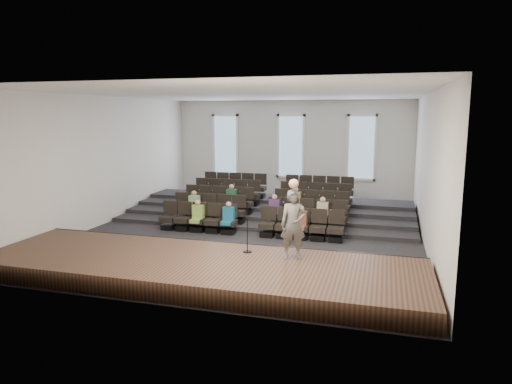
# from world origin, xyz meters

# --- Properties ---
(ground) EXTENTS (14.00, 14.00, 0.00)m
(ground) POSITION_xyz_m (0.00, 0.00, 0.00)
(ground) COLOR black
(ground) RESTS_ON ground
(ceiling) EXTENTS (12.00, 14.00, 0.02)m
(ceiling) POSITION_xyz_m (0.00, 0.00, 5.01)
(ceiling) COLOR white
(ceiling) RESTS_ON ground
(wall_back) EXTENTS (12.00, 0.04, 5.00)m
(wall_back) POSITION_xyz_m (0.00, 7.02, 2.50)
(wall_back) COLOR silver
(wall_back) RESTS_ON ground
(wall_front) EXTENTS (12.00, 0.04, 5.00)m
(wall_front) POSITION_xyz_m (0.00, -7.02, 2.50)
(wall_front) COLOR silver
(wall_front) RESTS_ON ground
(wall_left) EXTENTS (0.04, 14.00, 5.00)m
(wall_left) POSITION_xyz_m (-6.02, 0.00, 2.50)
(wall_left) COLOR silver
(wall_left) RESTS_ON ground
(wall_right) EXTENTS (0.04, 14.00, 5.00)m
(wall_right) POSITION_xyz_m (6.02, 0.00, 2.50)
(wall_right) COLOR silver
(wall_right) RESTS_ON ground
(stage) EXTENTS (11.80, 3.60, 0.50)m
(stage) POSITION_xyz_m (0.00, -5.10, 0.25)
(stage) COLOR #4E3221
(stage) RESTS_ON ground
(stage_lip) EXTENTS (11.80, 0.06, 0.52)m
(stage_lip) POSITION_xyz_m (0.00, -3.33, 0.25)
(stage_lip) COLOR black
(stage_lip) RESTS_ON ground
(risers) EXTENTS (11.80, 4.80, 0.60)m
(risers) POSITION_xyz_m (0.00, 3.17, 0.20)
(risers) COLOR black
(risers) RESTS_ON ground
(seating_rows) EXTENTS (6.80, 4.70, 1.67)m
(seating_rows) POSITION_xyz_m (-0.00, 1.54, 0.68)
(seating_rows) COLOR black
(seating_rows) RESTS_ON ground
(windows) EXTENTS (8.44, 0.10, 3.24)m
(windows) POSITION_xyz_m (0.00, 6.95, 2.70)
(windows) COLOR white
(windows) RESTS_ON wall_back
(audience) EXTENTS (5.45, 2.64, 1.10)m
(audience) POSITION_xyz_m (0.00, 0.32, 0.81)
(audience) COLOR #89B247
(audience) RESTS_ON seating_rows
(speaker) EXTENTS (0.77, 0.61, 1.84)m
(speaker) POSITION_xyz_m (2.38, -4.29, 1.42)
(speaker) COLOR #5A5755
(speaker) RESTS_ON stage
(mic_stand) EXTENTS (0.24, 0.24, 1.44)m
(mic_stand) POSITION_xyz_m (1.06, -4.11, 0.93)
(mic_stand) COLOR black
(mic_stand) RESTS_ON stage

